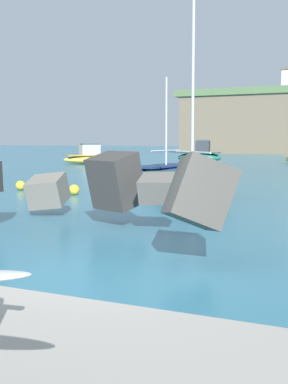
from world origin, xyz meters
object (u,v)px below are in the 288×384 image
boat_near_centre (188,183)px  boat_mid_centre (94,157)px  boat_mid_left (163,170)px  boat_near_right (200,155)px  mooring_buoy_middle (20,185)px  mooring_buoy_inner (74,190)px

boat_near_centre → boat_mid_centre: (-17.85, 23.27, 0.12)m
boat_near_centre → boat_mid_left: 10.40m
boat_near_right → mooring_buoy_middle: 31.23m
boat_near_centre → mooring_buoy_inner: size_ratio=18.03×
boat_near_right → mooring_buoy_middle: (1.34, -31.20, -0.54)m
boat_mid_left → boat_mid_centre: bearing=132.7°
boat_near_centre → boat_near_right: 31.55m
boat_mid_left → boat_mid_centre: (-13.00, 14.07, 0.20)m
boat_near_centre → mooring_buoy_inner: 4.78m
boat_near_centre → mooring_buoy_inner: (-4.45, -1.73, -0.31)m
boat_mid_centre → mooring_buoy_inner: boat_mid_centre is taller
boat_near_centre → mooring_buoy_inner: boat_near_centre is taller
boat_near_centre → boat_near_right: (-9.15, 30.19, 0.23)m
boat_mid_left → boat_mid_centre: 19.16m
mooring_buoy_middle → mooring_buoy_inner: bearing=-12.2°
boat_near_centre → mooring_buoy_middle: (-7.81, -1.01, -0.31)m
boat_near_right → boat_mid_centre: 11.12m
boat_near_centre → boat_near_right: bearing=106.9°
boat_near_right → boat_near_centre: bearing=-73.1°
boat_mid_left → boat_near_centre: bearing=-62.2°
boat_near_centre → mooring_buoy_middle: boat_near_centre is taller
boat_near_right → mooring_buoy_inner: (4.70, -31.92, -0.54)m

